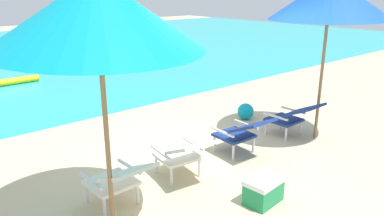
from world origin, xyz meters
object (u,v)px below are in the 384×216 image
beach_ball (246,111)px  cooler_box (263,190)px  lounge_chair_near_left (184,152)px  swim_buoy (7,82)px  lounge_chair_far_right (293,115)px  beach_umbrella_left (97,12)px  lounge_chair_far_left (119,178)px  lounge_chair_near_right (243,131)px

beach_ball → cooler_box: 2.98m
lounge_chair_near_left → cooler_box: size_ratio=1.89×
lounge_chair_near_left → cooler_box: 1.13m
swim_buoy → beach_ball: beach_ball is taller
lounge_chair_far_right → beach_umbrella_left: size_ratio=0.34×
lounge_chair_far_left → lounge_chair_near_left: size_ratio=0.95×
swim_buoy → beach_umbrella_left: size_ratio=0.61×
swim_buoy → lounge_chair_near_right: size_ratio=1.79×
swim_buoy → lounge_chair_far_left: (-0.68, -7.03, 0.31)m
lounge_chair_far_left → beach_umbrella_left: size_ratio=0.34×
swim_buoy → beach_umbrella_left: beach_umbrella_left is taller
lounge_chair_near_right → lounge_chair_far_right: (1.19, -0.07, 0.00)m
lounge_chair_near_left → lounge_chair_near_right: bearing=0.8°
lounge_chair_near_left → beach_umbrella_left: size_ratio=0.36×
lounge_chair_far_left → beach_umbrella_left: (-0.25, -0.29, 1.85)m
lounge_chair_near_left → lounge_chair_near_right: 1.16m
lounge_chair_near_right → cooler_box: bearing=-126.7°
swim_buoy → beach_ball: (2.78, -5.88, 0.06)m
swim_buoy → beach_umbrella_left: bearing=-97.3°
cooler_box → beach_ball: bearing=45.6°
beach_umbrella_left → swim_buoy: bearing=82.7°
lounge_chair_near_left → lounge_chair_near_right: size_ratio=1.05×
beach_ball → lounge_chair_near_right: bearing=-140.4°
lounge_chair_near_right → cooler_box: size_ratio=1.80×
swim_buoy → cooler_box: size_ratio=3.23×
lounge_chair_far_right → lounge_chair_far_left: bearing=-180.0°
lounge_chair_near_left → beach_ball: bearing=24.0°
swim_buoy → lounge_chair_near_right: lounge_chair_near_right is taller
cooler_box → lounge_chair_far_left: bearing=144.6°
swim_buoy → lounge_chair_near_left: (0.33, -6.97, 0.31)m
swim_buoy → lounge_chair_far_right: size_ratio=1.82×
cooler_box → beach_umbrella_left: bearing=157.1°
lounge_chair_near_left → lounge_chair_far_right: same height
lounge_chair_far_left → lounge_chair_near_right: bearing=1.9°
swim_buoy → lounge_chair_near_left: bearing=-87.3°
beach_ball → cooler_box: size_ratio=0.65×
swim_buoy → cooler_box: 8.04m
lounge_chair_far_left → cooler_box: lounge_chair_far_left is taller
lounge_chair_far_left → lounge_chair_far_right: same height
lounge_chair_near_left → beach_ball: (2.46, 1.09, -0.24)m
lounge_chair_near_right → cooler_box: lounge_chair_near_right is taller
swim_buoy → lounge_chair_far_right: bearing=-69.2°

